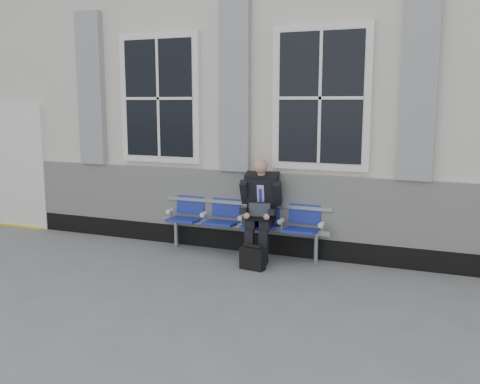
% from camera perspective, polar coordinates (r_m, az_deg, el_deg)
% --- Properties ---
extents(ground, '(70.00, 70.00, 0.00)m').
position_cam_1_polar(ground, '(6.49, 1.98, -10.23)').
color(ground, slate).
rests_on(ground, ground).
extents(station_building, '(14.40, 4.40, 4.49)m').
position_cam_1_polar(station_building, '(9.44, 9.36, 9.61)').
color(station_building, beige).
rests_on(station_building, ground).
extents(bench, '(2.60, 0.47, 0.91)m').
position_cam_1_polar(bench, '(7.78, 0.32, -2.63)').
color(bench, '#9EA0A3').
rests_on(bench, ground).
extents(businessman, '(0.61, 0.81, 1.43)m').
position_cam_1_polar(businessman, '(7.50, 2.20, -1.40)').
color(businessman, black).
rests_on(businessman, ground).
extents(briefcase, '(0.35, 0.18, 0.34)m').
position_cam_1_polar(briefcase, '(7.14, 1.34, -7.05)').
color(briefcase, black).
rests_on(briefcase, ground).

